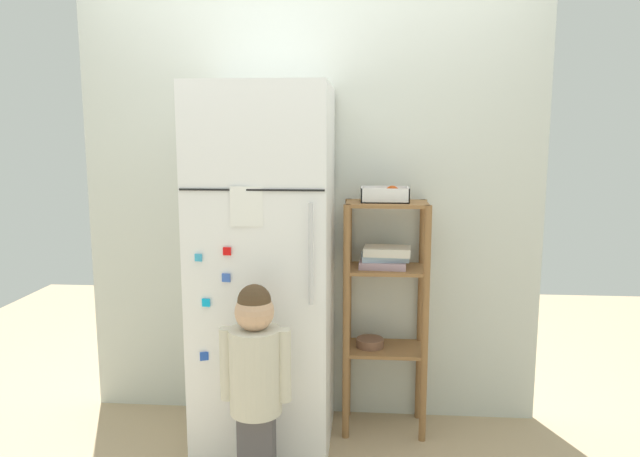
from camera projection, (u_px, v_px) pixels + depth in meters
name	position (u px, v px, depth m)	size (l,w,h in m)	color
ground_plane	(304.00, 442.00, 3.01)	(6.00, 6.00, 0.00)	tan
kitchen_wall_back	(310.00, 211.00, 3.19)	(2.47, 0.03, 2.29)	silver
refrigerator	(265.00, 270.00, 2.90)	(0.65, 0.67, 1.79)	white
child_standing	(256.00, 370.00, 2.48)	(0.30, 0.22, 0.94)	#4F4D51
pantry_shelf_unit	(384.00, 290.00, 3.05)	(0.43, 0.29, 1.22)	olive
fruit_bin	(389.00, 195.00, 2.97)	(0.24, 0.16, 0.08)	white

